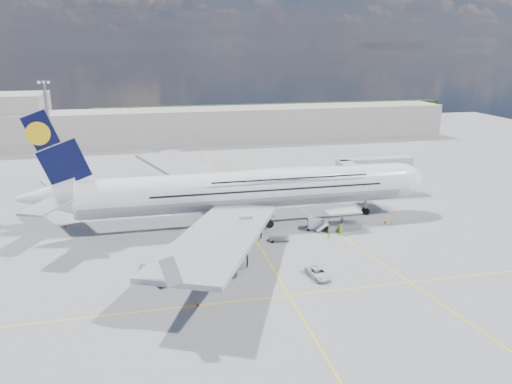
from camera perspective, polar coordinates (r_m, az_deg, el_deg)
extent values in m
plane|color=gray|center=(87.84, 0.13, -5.75)|extent=(300.00, 300.00, 0.00)
cube|color=yellow|center=(87.84, 0.13, -5.74)|extent=(0.25, 220.00, 0.01)
cube|color=yellow|center=(70.29, 3.80, -11.73)|extent=(120.00, 0.25, 0.01)
cube|color=yellow|center=(100.51, 6.68, -2.95)|extent=(14.16, 99.06, 0.01)
cylinder|color=white|center=(94.87, -1.20, 0.29)|extent=(62.00, 7.20, 7.20)
cylinder|color=#9EA0A5|center=(94.91, -1.20, 0.20)|extent=(60.76, 7.13, 7.13)
ellipsoid|color=white|center=(96.19, 3.47, 1.71)|extent=(36.00, 6.84, 3.76)
ellipsoid|color=white|center=(105.24, 15.58, 1.30)|extent=(11.52, 7.20, 7.20)
ellipsoid|color=black|center=(106.64, 17.14, 1.70)|extent=(3.84, 4.16, 1.44)
cone|color=white|center=(94.57, -22.79, -0.57)|extent=(10.00, 6.84, 6.84)
cube|color=black|center=(92.23, -22.17, 4.74)|extent=(11.02, 0.46, 14.61)
cylinder|color=yellow|center=(92.19, -23.62, 6.16)|extent=(4.00, 0.60, 4.00)
cube|color=#999EA3|center=(113.21, -7.19, 2.19)|extent=(25.49, 39.15, 3.35)
cube|color=#999EA3|center=(75.28, -4.15, -5.08)|extent=(25.49, 39.15, 3.35)
cylinder|color=#B7BABF|center=(107.21, -4.09, 0.15)|extent=(5.20, 3.50, 3.50)
cylinder|color=#B7BABF|center=(116.75, -7.05, 1.42)|extent=(5.20, 3.50, 3.50)
cylinder|color=#B7BABF|center=(83.82, -1.50, -4.51)|extent=(5.20, 3.50, 3.50)
cylinder|color=#B7BABF|center=(73.53, -3.37, -7.63)|extent=(5.20, 3.50, 3.50)
cylinder|color=gray|center=(103.86, 12.46, -1.32)|extent=(0.44, 0.44, 3.80)
cylinder|color=black|center=(104.33, 12.41, -2.13)|extent=(1.30, 0.90, 1.30)
cylinder|color=gray|center=(96.25, -1.19, -2.34)|extent=(0.56, 0.56, 3.80)
cylinder|color=black|center=(99.69, -1.55, -2.56)|extent=(1.50, 0.90, 1.50)
cube|color=#B7B7BC|center=(110.09, 10.76, 2.43)|extent=(3.00, 10.00, 2.60)
cube|color=#B7B7BC|center=(117.79, 13.39, 3.18)|extent=(18.00, 3.00, 2.60)
cylinder|color=gray|center=(114.41, 11.00, 1.11)|extent=(0.80, 0.80, 7.10)
cylinder|color=black|center=(115.25, 10.92, -0.38)|extent=(0.90, 0.80, 0.90)
cylinder|color=gray|center=(122.28, 16.66, 1.70)|extent=(1.00, 1.00, 7.10)
cube|color=gray|center=(123.08, 16.55, 0.28)|extent=(2.00, 2.00, 0.80)
cylinder|color=#B7B7BC|center=(106.72, 11.55, 1.95)|extent=(3.60, 3.60, 2.80)
cube|color=silver|center=(94.16, 9.88, -2.19)|extent=(6.50, 3.20, 0.35)
cube|color=gray|center=(95.13, 9.80, -3.87)|extent=(6.50, 3.20, 1.10)
cube|color=gray|center=(94.62, 9.84, -3.02)|extent=(0.22, 1.99, 3.00)
cylinder|color=black|center=(93.23, 8.58, -4.37)|extent=(0.70, 0.30, 0.70)
cube|color=silver|center=(93.51, 7.42, -3.83)|extent=(2.16, 2.60, 1.60)
cylinder|color=gray|center=(127.98, -22.48, 5.88)|extent=(0.70, 0.70, 25.00)
cube|color=gray|center=(126.56, -23.11, 11.53)|extent=(3.00, 0.40, 0.60)
cube|color=#B2AD9E|center=(177.38, -6.71, 7.48)|extent=(180.00, 16.00, 12.00)
cube|color=#193814|center=(228.76, 2.19, 9.05)|extent=(160.00, 6.00, 8.00)
cube|color=gray|center=(79.73, -11.98, -8.24)|extent=(3.37, 2.31, 0.18)
cylinder|color=black|center=(79.24, -12.87, -8.56)|extent=(0.45, 0.18, 0.45)
cylinder|color=black|center=(80.35, -11.11, -8.09)|extent=(0.45, 0.18, 0.45)
cube|color=gray|center=(74.25, -10.19, -10.04)|extent=(3.62, 2.83, 0.19)
cylinder|color=black|center=(73.72, -11.17, -10.42)|extent=(0.47, 0.19, 0.47)
cylinder|color=black|center=(74.92, -9.21, -9.85)|extent=(0.47, 0.19, 0.47)
cube|color=gray|center=(82.80, -6.09, -7.04)|extent=(2.83, 1.93, 0.15)
cylinder|color=black|center=(82.28, -6.77, -7.31)|extent=(0.38, 0.15, 0.38)
cylinder|color=black|center=(83.42, -5.42, -6.92)|extent=(0.38, 0.15, 0.38)
cube|color=gray|center=(84.64, -9.15, -6.56)|extent=(3.87, 3.35, 0.21)
cylinder|color=black|center=(84.02, -10.05, -6.89)|extent=(0.50, 0.21, 0.50)
cylinder|color=black|center=(85.40, -8.25, -6.41)|extent=(0.50, 0.21, 0.50)
cube|color=gray|center=(88.29, 2.65, -5.37)|extent=(3.68, 2.37, 0.21)
cylinder|color=black|center=(87.40, 1.90, -5.70)|extent=(0.50, 0.21, 0.50)
cylinder|color=black|center=(89.30, 3.38, -5.22)|extent=(0.50, 0.21, 0.50)
cube|color=gray|center=(94.22, 6.68, -4.03)|extent=(3.73, 2.44, 0.21)
cylinder|color=black|center=(93.24, 6.01, -4.33)|extent=(0.51, 0.21, 0.51)
cylinder|color=black|center=(95.33, 7.32, -3.91)|extent=(0.51, 0.21, 0.51)
cube|color=silver|center=(93.91, 6.70, -3.51)|extent=(2.80, 2.16, 1.72)
cube|color=silver|center=(88.66, -0.67, -5.01)|extent=(3.03, 1.41, 1.41)
cube|color=black|center=(88.34, -0.67, -4.48)|extent=(1.09, 1.30, 0.54)
cylinder|color=black|center=(88.06, -1.28, -5.45)|extent=(0.69, 0.27, 0.69)
cylinder|color=black|center=(89.56, -0.07, -5.06)|extent=(0.69, 0.27, 0.69)
cube|color=gray|center=(112.82, -7.18, -0.34)|extent=(6.06, 3.42, 1.76)
cube|color=silver|center=(112.31, -7.52, 0.46)|extent=(4.63, 3.15, 1.94)
cube|color=silver|center=(112.81, -6.08, 0.11)|extent=(2.02, 2.35, 1.41)
cube|color=black|center=(112.83, -5.77, 0.22)|extent=(0.55, 1.74, 0.79)
cylinder|color=black|center=(112.16, -6.14, -0.62)|extent=(0.97, 0.31, 0.97)
cylinder|color=black|center=(113.76, -8.19, -0.45)|extent=(0.97, 0.31, 0.97)
cube|color=#F6330C|center=(112.48, -7.51, 0.15)|extent=(4.68, 3.20, 0.44)
cube|color=gray|center=(122.63, -8.18, 1.02)|extent=(6.76, 4.45, 1.95)
cube|color=silver|center=(122.11, -8.53, 1.84)|extent=(5.24, 3.95, 2.15)
cube|color=silver|center=(122.59, -7.06, 1.49)|extent=(2.44, 2.72, 1.56)
cube|color=black|center=(122.61, -6.75, 1.60)|extent=(0.83, 1.88, 0.88)
cylinder|color=black|center=(121.83, -7.12, 0.75)|extent=(1.07, 0.34, 1.07)
cylinder|color=black|center=(123.69, -9.21, 0.90)|extent=(1.07, 0.34, 1.07)
imported|color=silver|center=(75.39, 7.13, -9.21)|extent=(3.06, 5.25, 1.37)
imported|color=#A1F219|center=(99.23, 15.33, -3.17)|extent=(0.74, 0.76, 1.76)
imported|color=#9CF419|center=(89.82, 8.30, -4.89)|extent=(0.94, 0.93, 1.53)
imported|color=#98E117|center=(86.39, -6.22, -5.58)|extent=(0.80, 1.17, 1.84)
imported|color=#9DDA16|center=(92.92, 9.61, -4.12)|extent=(1.05, 1.02, 1.82)
imported|color=#91E618|center=(72.63, -3.23, -10.06)|extent=(1.11, 0.80, 1.55)
cone|color=#F6330C|center=(100.04, 14.52, -3.30)|extent=(0.48, 0.48, 0.61)
cube|color=#F6330C|center=(100.13, 14.51, -3.45)|extent=(0.42, 0.42, 0.03)
cone|color=#F6330C|center=(110.30, -10.92, -1.24)|extent=(0.43, 0.43, 0.54)
cube|color=#F6330C|center=(110.38, -10.91, -1.36)|extent=(0.37, 0.37, 0.03)
cone|color=#F6330C|center=(123.59, -7.89, 0.82)|extent=(0.44, 0.44, 0.56)
cube|color=#F6330C|center=(123.67, -7.89, 0.71)|extent=(0.38, 0.38, 0.03)
cone|color=#F6330C|center=(78.34, -9.02, -8.61)|extent=(0.41, 0.41, 0.52)
cube|color=#F6330C|center=(78.44, -9.01, -8.77)|extent=(0.35, 0.35, 0.03)
cone|color=#F6330C|center=(67.93, -6.70, -12.62)|extent=(0.43, 0.43, 0.54)
cube|color=#F6330C|center=(68.06, -6.69, -12.81)|extent=(0.37, 0.37, 0.03)
cone|color=#F6330C|center=(101.38, -20.94, -3.63)|extent=(0.43, 0.43, 0.55)
cube|color=#F6330C|center=(101.46, -20.92, -3.77)|extent=(0.37, 0.37, 0.03)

